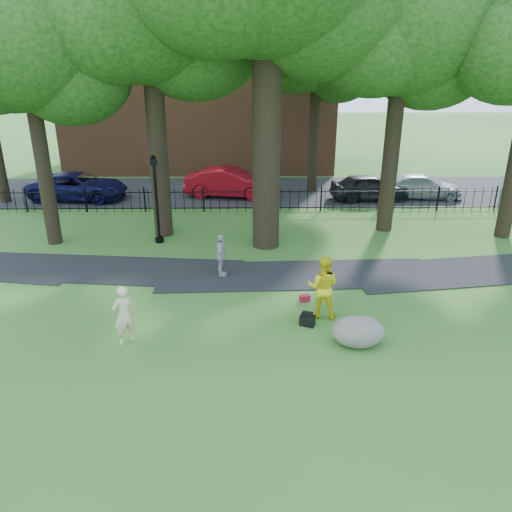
{
  "coord_description": "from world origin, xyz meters",
  "views": [
    {
      "loc": [
        -0.72,
        -12.66,
        7.42
      ],
      "look_at": [
        -0.49,
        2.0,
        1.53
      ],
      "focal_mm": 35.0,
      "sensor_mm": 36.0,
      "label": 1
    }
  ],
  "objects_px": {
    "lamppost": "(157,201)",
    "red_sedan": "(230,182)",
    "woman": "(124,315)",
    "boulder": "(358,330)",
    "man": "(323,287)"
  },
  "relations": [
    {
      "from": "man",
      "to": "red_sedan",
      "type": "xyz_separation_m",
      "value": [
        -3.27,
        14.05,
        -0.17
      ]
    },
    {
      "from": "boulder",
      "to": "red_sedan",
      "type": "bearing_deg",
      "value": 104.54
    },
    {
      "from": "woman",
      "to": "lamppost",
      "type": "distance_m",
      "value": 8.14
    },
    {
      "from": "man",
      "to": "red_sedan",
      "type": "relative_size",
      "value": 0.4
    },
    {
      "from": "lamppost",
      "to": "red_sedan",
      "type": "distance_m",
      "value": 7.97
    },
    {
      "from": "red_sedan",
      "to": "lamppost",
      "type": "bearing_deg",
      "value": 168.7
    },
    {
      "from": "boulder",
      "to": "lamppost",
      "type": "relative_size",
      "value": 0.39
    },
    {
      "from": "boulder",
      "to": "lamppost",
      "type": "height_order",
      "value": "lamppost"
    },
    {
      "from": "woman",
      "to": "red_sedan",
      "type": "distance_m",
      "value": 15.65
    },
    {
      "from": "lamppost",
      "to": "red_sedan",
      "type": "relative_size",
      "value": 0.75
    },
    {
      "from": "woman",
      "to": "man",
      "type": "bearing_deg",
      "value": 157.53
    },
    {
      "from": "woman",
      "to": "man",
      "type": "xyz_separation_m",
      "value": [
        5.64,
        1.43,
        0.13
      ]
    },
    {
      "from": "man",
      "to": "lamppost",
      "type": "height_order",
      "value": "lamppost"
    },
    {
      "from": "woman",
      "to": "man",
      "type": "relative_size",
      "value": 0.87
    },
    {
      "from": "woman",
      "to": "man",
      "type": "distance_m",
      "value": 5.82
    }
  ]
}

